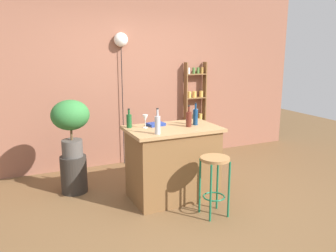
{
  "coord_description": "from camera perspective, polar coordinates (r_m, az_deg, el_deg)",
  "views": [
    {
      "loc": [
        -1.82,
        -3.52,
        1.9
      ],
      "look_at": [
        0.05,
        0.55,
        0.89
      ],
      "focal_mm": 37.41,
      "sensor_mm": 36.0,
      "label": 1
    }
  ],
  "objects": [
    {
      "name": "wine_glass_center",
      "position": [
        4.7,
        4.51,
        2.19
      ],
      "size": [
        0.07,
        0.07,
        0.16
      ],
      "color": "silver",
      "rests_on": "kitchen_counter"
    },
    {
      "name": "pendant_globe_light",
      "position": [
        5.61,
        -7.69,
        13.5
      ],
      "size": [
        0.22,
        0.22,
        2.12
      ],
      "color": "black",
      "rests_on": "ground"
    },
    {
      "name": "plant_stool",
      "position": [
        4.86,
        -15.08,
        -7.57
      ],
      "size": [
        0.35,
        0.35,
        0.5
      ],
      "primitive_type": "cylinder",
      "color": "#2D2823",
      "rests_on": "ground"
    },
    {
      "name": "potted_plant",
      "position": [
        4.66,
        -15.59,
        0.88
      ],
      "size": [
        0.49,
        0.44,
        0.75
      ],
      "color": "#514C47",
      "rests_on": "plant_stool"
    },
    {
      "name": "bottle_vinegar",
      "position": [
        3.98,
        -1.72,
        0.26
      ],
      "size": [
        0.07,
        0.07,
        0.3
      ],
      "color": "#B2B2B7",
      "rests_on": "kitchen_counter"
    },
    {
      "name": "back_wall",
      "position": [
        5.79,
        -6.29,
        7.72
      ],
      "size": [
        6.4,
        0.1,
        2.8
      ],
      "primitive_type": "cube",
      "color": "#8C5642",
      "rests_on": "ground"
    },
    {
      "name": "cookbook",
      "position": [
        4.44,
        -1.99,
        0.28
      ],
      "size": [
        0.23,
        0.18,
        0.03
      ],
      "primitive_type": "cube",
      "rotation": [
        0.0,
        0.0,
        0.15
      ],
      "color": "navy",
      "rests_on": "kitchen_counter"
    },
    {
      "name": "bar_stool",
      "position": [
        4.02,
        7.61,
        -7.53
      ],
      "size": [
        0.33,
        0.33,
        0.7
      ],
      "color": "#196642",
      "rests_on": "ground"
    },
    {
      "name": "wine_glass_left",
      "position": [
        4.3,
        -3.73,
        1.23
      ],
      "size": [
        0.07,
        0.07,
        0.16
      ],
      "color": "silver",
      "rests_on": "kitchen_counter"
    },
    {
      "name": "bottle_sauce_amber",
      "position": [
        4.34,
        -6.36,
        0.9
      ],
      "size": [
        0.07,
        0.07,
        0.24
      ],
      "color": "#194C23",
      "rests_on": "kitchen_counter"
    },
    {
      "name": "bottle_wine_red",
      "position": [
        4.48,
        4.49,
        1.55
      ],
      "size": [
        0.06,
        0.06,
        0.29
      ],
      "color": "navy",
      "rests_on": "kitchen_counter"
    },
    {
      "name": "bottle_spirits_clear",
      "position": [
        4.37,
        3.4,
        1.2
      ],
      "size": [
        0.07,
        0.07,
        0.27
      ],
      "color": "#5B2319",
      "rests_on": "kitchen_counter"
    },
    {
      "name": "kitchen_counter",
      "position": [
        4.47,
        0.76,
        -5.96
      ],
      "size": [
        1.14,
        0.73,
        0.92
      ],
      "color": "brown",
      "rests_on": "ground"
    },
    {
      "name": "ground",
      "position": [
        4.4,
        2.46,
        -12.87
      ],
      "size": [
        12.0,
        12.0,
        0.0
      ],
      "primitive_type": "plane",
      "color": "brown"
    },
    {
      "name": "spice_shelf",
      "position": [
        6.21,
        4.4,
        2.71
      ],
      "size": [
        0.39,
        0.13,
        1.65
      ],
      "color": "brown",
      "rests_on": "ground"
    }
  ]
}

